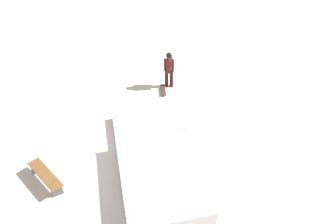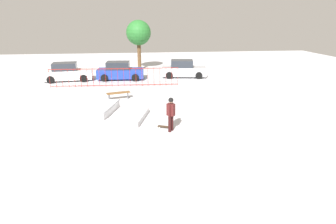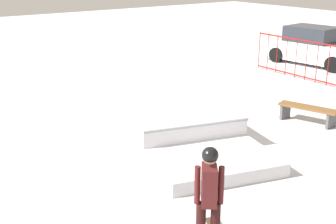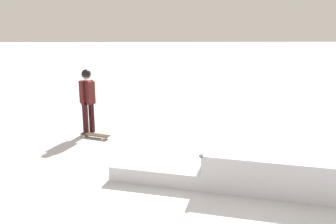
{
  "view_description": "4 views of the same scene",
  "coord_description": "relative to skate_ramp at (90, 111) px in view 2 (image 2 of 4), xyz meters",
  "views": [
    {
      "loc": [
        -7.67,
        3.28,
        9.46
      ],
      "look_at": [
        0.9,
        -1.18,
        0.9
      ],
      "focal_mm": 37.05,
      "sensor_mm": 36.0,
      "label": 1
    },
    {
      "loc": [
        1.75,
        -15.21,
        5.37
      ],
      "look_at": [
        3.22,
        -2.49,
        1.0
      ],
      "focal_mm": 29.77,
      "sensor_mm": 36.0,
      "label": 2
    },
    {
      "loc": [
        7.97,
        -6.61,
        4.27
      ],
      "look_at": [
        -1.09,
        -0.03,
        0.6
      ],
      "focal_mm": 49.49,
      "sensor_mm": 36.0,
      "label": 3
    },
    {
      "loc": [
        1.39,
        7.55,
        3.3
      ],
      "look_at": [
        1.25,
        -1.3,
        0.9
      ],
      "focal_mm": 41.84,
      "sensor_mm": 36.0,
      "label": 4
    }
  ],
  "objects": [
    {
      "name": "perimeter_fence",
      "position": [
        0.92,
        7.28,
        0.45
      ],
      "size": [
        10.32,
        0.42,
        1.5
      ],
      "rotation": [
        0.0,
        0.0,
        -0.04
      ],
      "color": "maroon",
      "rests_on": "ground"
    },
    {
      "name": "parked_car_white",
      "position": [
        -3.39,
        9.96,
        0.41
      ],
      "size": [
        4.25,
        2.26,
        1.6
      ],
      "rotation": [
        0.0,
        0.0,
        0.1
      ],
      "color": "white",
      "rests_on": "ground"
    },
    {
      "name": "skateboard",
      "position": [
        4.05,
        -2.2,
        -0.24
      ],
      "size": [
        0.82,
        0.49,
        0.09
      ],
      "rotation": [
        0.0,
        0.0,
        5.89
      ],
      "color": "#3F2D1E",
      "rests_on": "ground"
    },
    {
      "name": "park_bench",
      "position": [
        1.41,
        3.45,
        0.04
      ],
      "size": [
        1.65,
        0.85,
        0.48
      ],
      "rotation": [
        0.0,
        0.0,
        3.44
      ],
      "color": "brown",
      "rests_on": "ground"
    },
    {
      "name": "parked_car_blue",
      "position": [
        1.23,
        9.99,
        0.41
      ],
      "size": [
        4.19,
        2.11,
        1.6
      ],
      "rotation": [
        0.0,
        0.0,
        -0.06
      ],
      "color": "#1E3899",
      "rests_on": "ground"
    },
    {
      "name": "distant_tree",
      "position": [
        3.07,
        14.79,
        3.47
      ],
      "size": [
        2.56,
        2.56,
        5.13
      ],
      "color": "brown",
      "rests_on": "ground"
    },
    {
      "name": "skate_ramp",
      "position": [
        0.0,
        0.0,
        0.0
      ],
      "size": [
        5.9,
        3.95,
        0.74
      ],
      "rotation": [
        0.0,
        0.0,
        -0.27
      ],
      "color": "silver",
      "rests_on": "ground"
    },
    {
      "name": "skater",
      "position": [
        4.28,
        -2.62,
        0.69
      ],
      "size": [
        0.44,
        0.4,
        1.73
      ],
      "rotation": [
        0.0,
        0.0,
        5.64
      ],
      "color": "black",
      "rests_on": "ground"
    },
    {
      "name": "ground_plane",
      "position": [
        0.92,
        -0.11,
        -0.32
      ],
      "size": [
        60.0,
        60.0,
        0.0
      ],
      "primitive_type": "plane",
      "color": "silver"
    },
    {
      "name": "parked_car_silver",
      "position": [
        7.1,
        10.37,
        0.41
      ],
      "size": [
        4.3,
        2.37,
        1.6
      ],
      "rotation": [
        0.0,
        0.0,
        -0.14
      ],
      "color": "#B7B7BC",
      "rests_on": "ground"
    }
  ]
}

